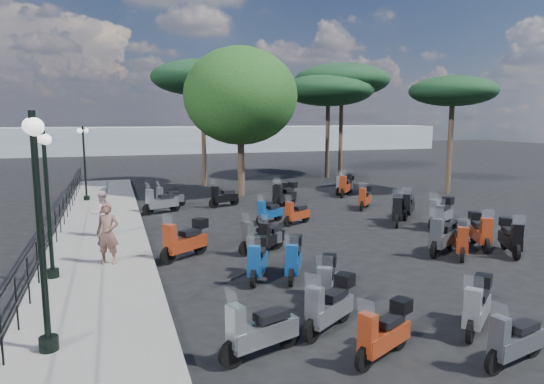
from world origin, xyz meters
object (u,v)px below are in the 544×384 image
object	(u,v)px
scooter_28	(365,198)
broadleaf_tree	(240,96)
scooter_15	(269,213)
scooter_19	(443,237)
lamp_post_2	(84,158)
pine_1	(342,81)
scooter_5	(169,199)
scooter_7	(327,284)
scooter_8	(260,238)
lamp_post_1	(47,195)
scooter_16	(285,195)
pine_0	(328,90)
scooter_27	(438,217)
scooter_20	(441,213)
scooter_29	(345,186)
scooter_9	(271,238)
scooter_30	(294,260)
scooter_14	(461,241)
scooter_2	(258,261)
scooter_26	(511,238)
scooter_25	(480,232)
scooter_10	(297,214)
scooter_22	(408,207)
woman	(108,233)
pedestrian_far	(102,213)
scooter_23	(345,186)
scooter_21	(397,210)
scooter_1	(329,307)
scooter_4	(161,202)
scooter_13	(477,307)
scooter_6	(384,334)
scooter_17	(281,195)
lamp_post_0	(39,218)
scooter_12	(514,342)
scooter_11	(223,197)
pine_2	(202,78)

from	to	relation	value
scooter_28	broadleaf_tree	distance (m)	8.43
scooter_15	scooter_19	xyz separation A→B (m)	(3.66, -5.78, 0.10)
lamp_post_2	pine_1	size ratio (longest dim) A/B	0.46
scooter_28	scooter_5	bearing A→B (deg)	21.78
scooter_15	scooter_7	bearing A→B (deg)	139.13
scooter_8	lamp_post_1	bearing A→B (deg)	79.28
scooter_16	pine_0	bearing A→B (deg)	-71.36
scooter_7	scooter_27	size ratio (longest dim) A/B	1.07
scooter_20	scooter_29	size ratio (longest dim) A/B	1.08
scooter_9	scooter_30	bearing A→B (deg)	128.91
scooter_8	scooter_14	size ratio (longest dim) A/B	1.15
scooter_14	scooter_15	bearing A→B (deg)	-20.74
scooter_2	scooter_26	world-z (taller)	scooter_26
scooter_25	scooter_20	bearing A→B (deg)	-78.98
scooter_7	scooter_30	distance (m)	1.91
scooter_10	scooter_28	distance (m)	4.65
scooter_8	scooter_22	bearing A→B (deg)	-87.86
woman	scooter_8	bearing A→B (deg)	22.68
pedestrian_far	scooter_27	xyz separation A→B (m)	(11.81, -2.16, -0.45)
scooter_19	scooter_30	bearing A→B (deg)	64.70
pedestrian_far	scooter_10	xyz separation A→B (m)	(7.08, 0.16, -0.50)
scooter_23	scooter_21	bearing A→B (deg)	136.46
woman	scooter_21	world-z (taller)	woman
scooter_1	scooter_4	distance (m)	13.06
scooter_13	scooter_16	xyz separation A→B (m)	(1.04, 13.79, 0.05)
pedestrian_far	scooter_2	world-z (taller)	pedestrian_far
scooter_2	scooter_22	xyz separation A→B (m)	(8.04, 5.40, -0.01)
scooter_23	scooter_30	xyz separation A→B (m)	(-7.51, -12.07, 0.01)
scooter_4	scooter_21	xyz separation A→B (m)	(8.48, -5.05, 0.07)
scooter_6	scooter_20	bearing A→B (deg)	-69.03
lamp_post_1	scooter_6	distance (m)	8.51
scooter_17	broadleaf_tree	bearing A→B (deg)	-31.27
scooter_16	scooter_22	xyz separation A→B (m)	(3.85, -4.17, -0.06)
scooter_5	scooter_17	distance (m)	5.18
lamp_post_0	scooter_12	size ratio (longest dim) A/B	2.69
scooter_27	scooter_9	bearing A→B (deg)	41.03
scooter_29	scooter_23	bearing A→B (deg)	-73.59
scooter_1	woman	bearing A→B (deg)	2.24
scooter_4	scooter_27	bearing A→B (deg)	-144.08
scooter_1	scooter_28	world-z (taller)	scooter_1
scooter_6	scooter_9	world-z (taller)	scooter_9
scooter_13	scooter_23	distance (m)	16.93
broadleaf_tree	scooter_5	bearing A→B (deg)	-148.63
pedestrian_far	scooter_15	size ratio (longest dim) A/B	1.16
scooter_16	pine_0	xyz separation A→B (m)	(6.42, 9.35, 5.38)
scooter_21	broadleaf_tree	xyz separation A→B (m)	(-3.93, 8.76, 4.64)
scooter_2	scooter_11	bearing A→B (deg)	-71.37
lamp_post_1	scooter_10	xyz separation A→B (m)	(8.19, 4.36, -1.83)
pedestrian_far	scooter_30	distance (m)	7.44
scooter_15	pine_2	xyz separation A→B (m)	(-0.47, 11.30, 5.99)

